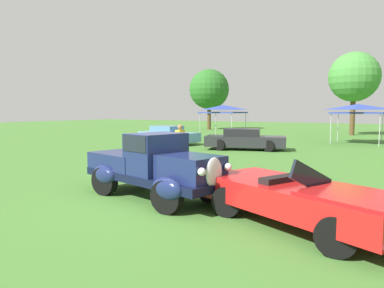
{
  "coord_description": "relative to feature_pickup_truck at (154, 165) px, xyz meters",
  "views": [
    {
      "loc": [
        5.37,
        -7.21,
        2.29
      ],
      "look_at": [
        -0.1,
        1.92,
        1.28
      ],
      "focal_mm": 33.4,
      "sensor_mm": 36.0,
      "label": 1
    }
  ],
  "objects": [
    {
      "name": "show_car_charcoal",
      "position": [
        -2.43,
        11.88,
        -0.26
      ],
      "size": [
        4.85,
        2.99,
        1.22
      ],
      "color": "#28282D",
      "rests_on": "ground_plane"
    },
    {
      "name": "spectator_between_cars",
      "position": [
        -2.63,
        5.3,
        0.05
      ],
      "size": [
        0.27,
        0.42,
        1.69
      ],
      "color": "#7F7056",
      "rests_on": "ground_plane"
    },
    {
      "name": "feature_pickup_truck",
      "position": [
        0.0,
        0.0,
        0.0
      ],
      "size": [
        4.48,
        2.55,
        1.7
      ],
      "color": "black",
      "rests_on": "ground_plane"
    },
    {
      "name": "show_car_skyblue",
      "position": [
        -8.33,
        12.6,
        -0.27
      ],
      "size": [
        4.49,
        2.25,
        1.22
      ],
      "color": "#669EDB",
      "rests_on": "ground_plane"
    },
    {
      "name": "treeline_mid_left",
      "position": [
        1.32,
        28.28,
        4.4
      ],
      "size": [
        4.48,
        4.48,
        7.54
      ],
      "color": "brown",
      "rests_on": "ground_plane"
    },
    {
      "name": "neighbor_convertible",
      "position": [
        3.93,
        -0.39,
        -0.29
      ],
      "size": [
        4.59,
        3.28,
        1.4
      ],
      "color": "red",
      "rests_on": "ground_plane"
    },
    {
      "name": "treeline_far_left",
      "position": [
        -14.62,
        30.25,
        3.88
      ],
      "size": [
        4.69,
        4.69,
        7.11
      ],
      "color": "brown",
      "rests_on": "ground_plane"
    },
    {
      "name": "canopy_tent_center_field",
      "position": [
        2.68,
        19.56,
        1.56
      ],
      "size": [
        3.25,
        3.25,
        2.71
      ],
      "color": "#B7B7BC",
      "rests_on": "ground_plane"
    },
    {
      "name": "canopy_tent_left_field",
      "position": [
        -7.4,
        19.26,
        1.56
      ],
      "size": [
        3.12,
        3.12,
        2.71
      ],
      "color": "#B7B7BC",
      "rests_on": "ground_plane"
    },
    {
      "name": "ground_plane",
      "position": [
        0.18,
        -0.15,
        -0.86
      ],
      "size": [
        120.0,
        120.0,
        0.0
      ],
      "primitive_type": "plane",
      "color": "#42752D"
    }
  ]
}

